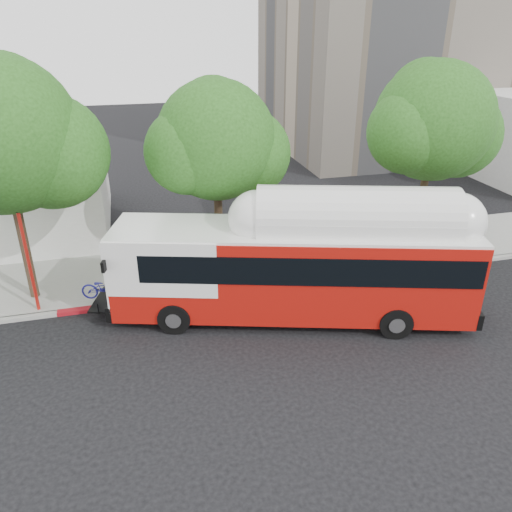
# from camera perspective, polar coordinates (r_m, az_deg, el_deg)

# --- Properties ---
(ground) EXTENTS (120.00, 120.00, 0.00)m
(ground) POSITION_cam_1_polar(r_m,az_deg,el_deg) (18.52, 2.57, -9.64)
(ground) COLOR black
(ground) RESTS_ON ground
(sidewalk) EXTENTS (60.00, 5.00, 0.15)m
(sidewalk) POSITION_cam_1_polar(r_m,az_deg,el_deg) (23.91, -1.96, -0.82)
(sidewalk) COLOR gray
(sidewalk) RESTS_ON ground
(curb_strip) EXTENTS (60.00, 0.30, 0.15)m
(curb_strip) POSITION_cam_1_polar(r_m,az_deg,el_deg) (21.67, -0.44, -3.76)
(curb_strip) COLOR gray
(curb_strip) RESTS_ON ground
(red_curb_segment) EXTENTS (10.00, 0.32, 0.16)m
(red_curb_segment) POSITION_cam_1_polar(r_m,az_deg,el_deg) (21.23, -8.34, -4.70)
(red_curb_segment) COLOR maroon
(red_curb_segment) RESTS_ON ground
(street_tree_left) EXTENTS (6.67, 5.80, 9.74)m
(street_tree_left) POSITION_cam_1_polar(r_m,az_deg,el_deg) (20.79, -25.72, 11.80)
(street_tree_left) COLOR #2D2116
(street_tree_left) RESTS_ON ground
(street_tree_mid) EXTENTS (5.75, 5.00, 8.62)m
(street_tree_mid) POSITION_cam_1_polar(r_m,az_deg,el_deg) (21.44, -3.51, 12.61)
(street_tree_mid) COLOR #2D2116
(street_tree_mid) RESTS_ON ground
(street_tree_right) EXTENTS (6.21, 5.40, 9.18)m
(street_tree_right) POSITION_cam_1_polar(r_m,az_deg,el_deg) (25.09, 20.36, 13.82)
(street_tree_right) COLOR #2D2116
(street_tree_right) RESTS_ON ground
(transit_bus) EXTENTS (14.55, 6.65, 4.27)m
(transit_bus) POSITION_cam_1_polar(r_m,az_deg,el_deg) (19.02, 4.44, -1.68)
(transit_bus) COLOR #A7120B
(transit_bus) RESTS_ON ground
(signal_pole) EXTENTS (0.13, 0.43, 4.59)m
(signal_pole) POSITION_cam_1_polar(r_m,az_deg,el_deg) (20.91, -24.59, -0.37)
(signal_pole) COLOR red
(signal_pole) RESTS_ON ground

